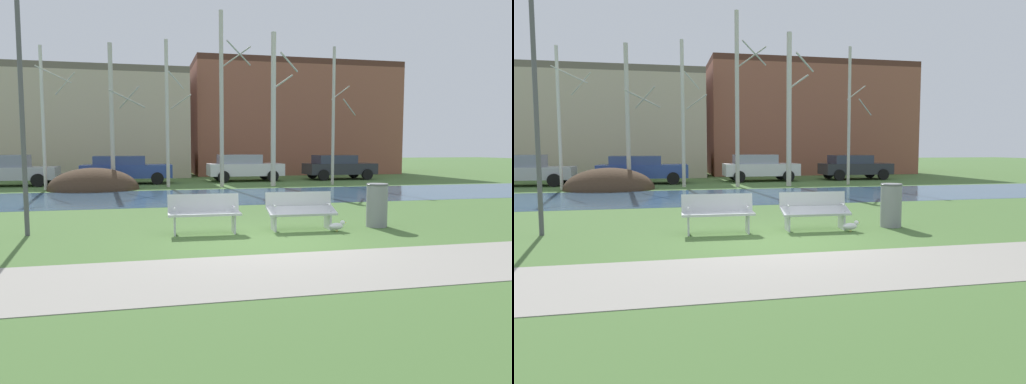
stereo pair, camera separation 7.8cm
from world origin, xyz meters
TOP-DOWN VIEW (x-y plane):
  - ground_plane at (0.00, 10.00)m, footprint 120.00×120.00m
  - paved_path_strip at (0.00, -2.34)m, footprint 60.00×2.43m
  - river_band at (0.00, 9.13)m, footprint 80.00×6.12m
  - soil_mound at (-4.68, 13.27)m, footprint 4.00×3.02m
  - bench_left at (-1.12, 1.24)m, footprint 1.62×0.62m
  - bench_right at (1.13, 1.24)m, footprint 1.62×0.61m
  - trash_bin at (3.05, 1.20)m, footprint 0.53×0.53m
  - seagull at (1.86, 0.79)m, footprint 0.42×0.16m
  - streetlamp at (-4.92, 1.84)m, footprint 0.32×0.32m
  - birch_far_left at (-6.73, 13.65)m, footprint 1.52×2.70m
  - birch_left at (-3.83, 14.16)m, footprint 1.64×2.83m
  - birch_center_left at (-1.30, 14.04)m, footprint 1.23×1.94m
  - birch_center at (1.27, 13.59)m, footprint 1.52×2.82m
  - birch_center_right at (3.82, 13.50)m, footprint 1.36×2.18m
  - birch_right at (7.03, 13.68)m, footprint 1.27×2.01m
  - parked_van_nearest_silver at (-9.11, 16.33)m, footprint 4.60×1.97m
  - parked_sedan_second_blue at (-3.41, 16.51)m, footprint 4.58×2.07m
  - parked_hatch_third_white at (3.03, 17.13)m, footprint 4.19×2.08m
  - parked_wagon_fourth_dark at (8.84, 17.33)m, footprint 4.13×2.09m
  - building_beige_block at (-8.09, 25.15)m, footprint 16.93×9.46m
  - building_brick_low at (8.25, 25.99)m, footprint 14.60×8.82m

SIDE VIEW (x-z plane):
  - ground_plane at x=0.00m, z-range 0.00..0.00m
  - soil_mound at x=-4.68m, z-range -0.99..0.99m
  - river_band at x=0.00m, z-range 0.00..0.01m
  - paved_path_strip at x=0.00m, z-range 0.00..0.01m
  - seagull at x=1.86m, z-range 0.00..0.26m
  - bench_left at x=-1.12m, z-range 0.04..0.91m
  - bench_right at x=1.13m, z-range 0.04..0.91m
  - trash_bin at x=3.05m, z-range 0.02..1.07m
  - parked_wagon_fourth_dark at x=8.84m, z-range 0.05..1.49m
  - parked_sedan_second_blue at x=-3.41m, z-range 0.05..1.52m
  - parked_hatch_third_white at x=3.03m, z-range 0.04..1.55m
  - parked_van_nearest_silver at x=-9.11m, z-range 0.03..1.57m
  - birch_far_left at x=-6.73m, z-range 0.12..6.50m
  - building_beige_block at x=-8.09m, z-range 0.00..6.83m
  - birch_left at x=-3.83m, z-range 0.06..6.79m
  - birch_right at x=7.03m, z-range 0.04..7.00m
  - birch_center_left at x=-1.30m, z-range 0.05..7.03m
  - streetlamp at x=-4.92m, z-range 0.92..6.65m
  - birch_center_right at x=3.82m, z-range 0.09..7.56m
  - building_brick_low at x=8.25m, z-range 0.00..7.91m
  - birch_center at x=1.27m, z-range 0.12..8.48m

